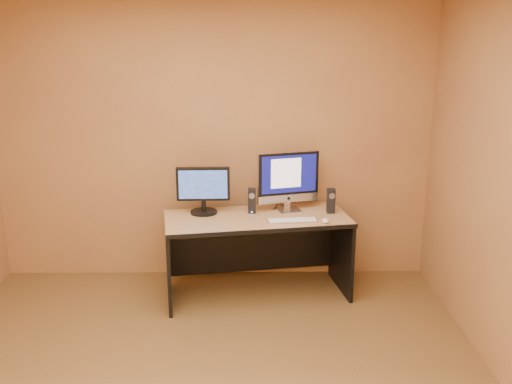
% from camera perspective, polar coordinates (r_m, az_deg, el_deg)
% --- Properties ---
extents(walls, '(4.00, 4.00, 2.60)m').
position_cam_1_polar(walls, '(3.31, -6.40, -1.25)').
color(walls, '#9F7740').
rests_on(walls, ground).
extents(desk, '(1.66, 0.93, 0.73)m').
position_cam_1_polar(desk, '(5.03, 0.10, -6.44)').
color(desk, tan).
rests_on(desk, ground).
extents(imac, '(0.59, 0.35, 0.54)m').
position_cam_1_polar(imac, '(5.01, 3.34, 1.08)').
color(imac, '#B0B0B4').
rests_on(imac, desk).
extents(second_monitor, '(0.48, 0.25, 0.41)m').
position_cam_1_polar(second_monitor, '(4.97, -5.29, 0.16)').
color(second_monitor, black).
rests_on(second_monitor, desk).
extents(speaker_left, '(0.07, 0.07, 0.22)m').
position_cam_1_polar(speaker_left, '(4.99, -0.41, -0.88)').
color(speaker_left, black).
rests_on(speaker_left, desk).
extents(speaker_right, '(0.07, 0.07, 0.22)m').
position_cam_1_polar(speaker_right, '(5.03, 7.50, -0.88)').
color(speaker_right, black).
rests_on(speaker_right, desk).
extents(keyboard, '(0.43, 0.15, 0.02)m').
position_cam_1_polar(keyboard, '(4.80, 3.65, -2.85)').
color(keyboard, silver).
rests_on(keyboard, desk).
extents(mouse, '(0.06, 0.10, 0.04)m').
position_cam_1_polar(mouse, '(4.79, 6.96, -2.84)').
color(mouse, white).
rests_on(mouse, desk).
extents(cable_a, '(0.14, 0.17, 0.01)m').
position_cam_1_polar(cable_a, '(5.17, 3.24, -1.52)').
color(cable_a, black).
rests_on(cable_a, desk).
extents(cable_b, '(0.06, 0.17, 0.01)m').
position_cam_1_polar(cable_b, '(5.17, 1.98, -1.49)').
color(cable_b, black).
rests_on(cable_b, desk).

